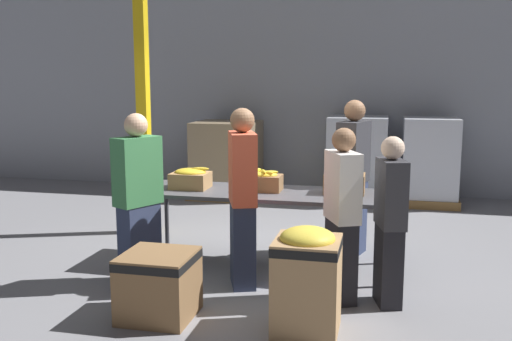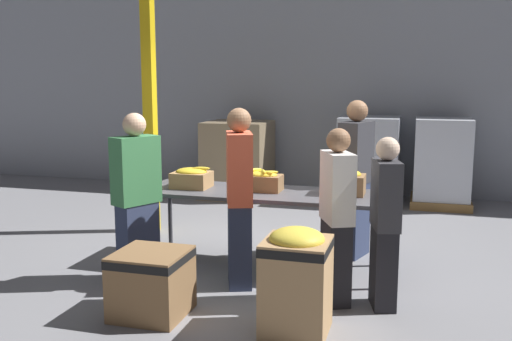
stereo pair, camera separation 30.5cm
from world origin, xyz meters
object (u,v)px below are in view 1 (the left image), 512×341
at_px(donation_bin_0, 159,282).
at_px(pallet_stack_2, 430,162).
at_px(volunteer_0, 390,222).
at_px(volunteer_2, 243,199).
at_px(banana_box_0, 191,178).
at_px(volunteer_1, 138,201).
at_px(support_pillar, 142,78).
at_px(volunteer_4, 353,179).
at_px(donation_bin_1, 307,277).
at_px(banana_box_1, 263,180).
at_px(banana_box_2, 344,181).
at_px(volunteer_3, 342,217).
at_px(pallet_stack_1, 357,159).
at_px(sorting_table, 264,196).
at_px(pallet_stack_0, 227,160).

height_order(donation_bin_0, pallet_stack_2, pallet_stack_2).
bearing_deg(volunteer_0, volunteer_2, 68.99).
bearing_deg(banana_box_0, volunteer_1, -107.95).
bearing_deg(support_pillar, volunteer_4, -7.70).
height_order(donation_bin_1, support_pillar, support_pillar).
bearing_deg(banana_box_1, pallet_stack_2, 61.18).
height_order(banana_box_2, support_pillar, support_pillar).
relative_size(banana_box_1, volunteer_3, 0.25).
bearing_deg(support_pillar, volunteer_1, -68.10).
xyz_separation_m(volunteer_0, volunteer_4, (-0.41, 1.42, 0.13)).
bearing_deg(pallet_stack_1, support_pillar, -134.51).
relative_size(banana_box_0, volunteer_4, 0.23).
bearing_deg(banana_box_2, pallet_stack_2, 72.57).
bearing_deg(banana_box_2, volunteer_3, -86.88).
xyz_separation_m(sorting_table, banana_box_1, (-0.03, 0.03, 0.16)).
height_order(volunteer_0, volunteer_4, volunteer_4).
bearing_deg(pallet_stack_0, sorting_table, -68.07).
height_order(banana_box_1, pallet_stack_0, pallet_stack_0).
xyz_separation_m(support_pillar, pallet_stack_2, (3.72, 2.59, -1.32)).
bearing_deg(pallet_stack_0, volunteer_1, -85.69).
xyz_separation_m(volunteer_2, support_pillar, (-1.71, 1.61, 1.14)).
height_order(volunteer_2, donation_bin_0, volunteer_2).
bearing_deg(banana_box_0, volunteer_2, -39.46).
bearing_deg(support_pillar, banana_box_0, -45.80).
distance_m(sorting_table, donation_bin_1, 1.68).
relative_size(sorting_table, volunteer_0, 1.74).
bearing_deg(pallet_stack_1, volunteer_0, -83.41).
distance_m(banana_box_2, pallet_stack_1, 3.54).
relative_size(banana_box_0, volunteer_3, 0.26).
distance_m(banana_box_0, volunteer_1, 0.83).
bearing_deg(donation_bin_0, volunteer_4, 55.40).
relative_size(banana_box_2, pallet_stack_2, 0.30).
bearing_deg(pallet_stack_0, volunteer_2, -72.17).
xyz_separation_m(volunteer_0, volunteer_3, (-0.42, -0.01, 0.03)).
relative_size(volunteer_3, pallet_stack_1, 1.14).
bearing_deg(volunteer_1, volunteer_2, -52.63).
distance_m(banana_box_0, volunteer_3, 1.88).
bearing_deg(pallet_stack_0, donation_bin_1, -67.48).
distance_m(volunteer_2, volunteer_3, 0.98).
distance_m(volunteer_0, pallet_stack_2, 4.42).
xyz_separation_m(sorting_table, pallet_stack_2, (1.93, 3.58, -0.08)).
relative_size(banana_box_0, donation_bin_0, 0.70).
bearing_deg(banana_box_2, volunteer_0, -62.05).
bearing_deg(volunteer_4, donation_bin_0, -16.25).
distance_m(volunteer_4, pallet_stack_0, 3.66).
xyz_separation_m(banana_box_2, volunteer_4, (0.06, 0.54, -0.07)).
bearing_deg(pallet_stack_1, volunteer_2, -101.60).
height_order(banana_box_1, pallet_stack_2, pallet_stack_2).
bearing_deg(banana_box_1, volunteer_4, 33.17).
bearing_deg(banana_box_1, volunteer_2, -94.86).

